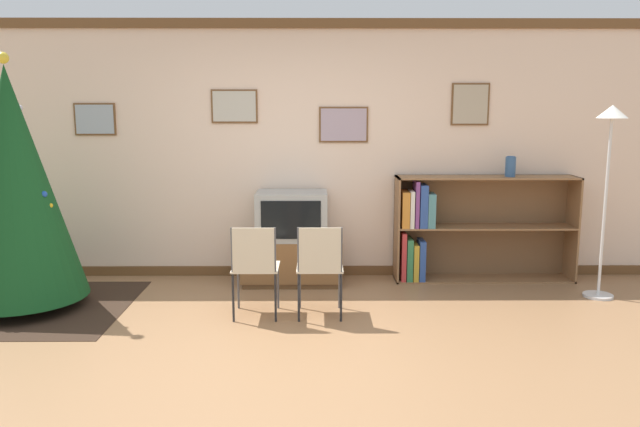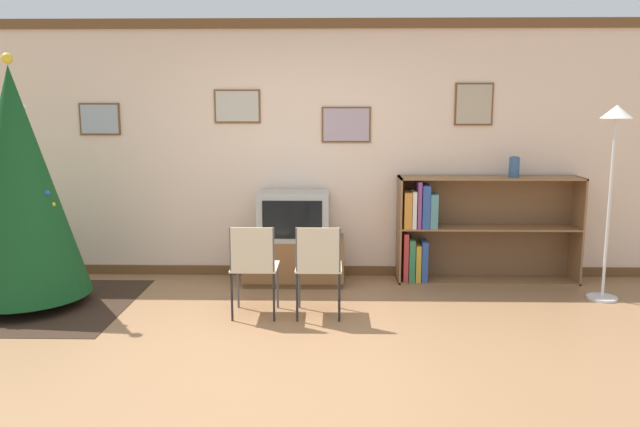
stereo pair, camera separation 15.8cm
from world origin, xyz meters
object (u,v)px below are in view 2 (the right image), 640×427
(vase, at_px, (514,167))
(folding_chair_left, at_px, (254,265))
(television, at_px, (294,215))
(christmas_tree, at_px, (17,183))
(folding_chair_right, at_px, (318,265))
(bookshelf, at_px, (457,229))
(standing_lamp, at_px, (614,152))
(tv_console, at_px, (294,260))

(vase, bearing_deg, folding_chair_left, -154.89)
(television, bearing_deg, folding_chair_left, -104.16)
(christmas_tree, height_order, folding_chair_left, christmas_tree)
(folding_chair_left, height_order, vase, vase)
(television, relative_size, vase, 3.41)
(christmas_tree, xyz_separation_m, folding_chair_right, (2.70, -0.29, -0.66))
(christmas_tree, height_order, television, christmas_tree)
(folding_chair_left, xyz_separation_m, bookshelf, (1.98, 1.22, 0.08))
(folding_chair_left, bearing_deg, bookshelf, 31.62)
(standing_lamp, bearing_deg, christmas_tree, -176.91)
(vase, bearing_deg, christmas_tree, -169.22)
(vase, distance_m, standing_lamp, 0.96)
(folding_chair_left, bearing_deg, christmas_tree, 172.19)
(tv_console, bearing_deg, standing_lamp, -9.96)
(folding_chair_right, bearing_deg, standing_lamp, 12.26)
(bookshelf, bearing_deg, christmas_tree, -167.38)
(christmas_tree, height_order, standing_lamp, christmas_tree)
(television, bearing_deg, bookshelf, 3.81)
(christmas_tree, height_order, tv_console, christmas_tree)
(christmas_tree, height_order, vase, christmas_tree)
(tv_console, xyz_separation_m, standing_lamp, (2.97, -0.52, 1.17))
(christmas_tree, relative_size, folding_chair_left, 2.76)
(christmas_tree, xyz_separation_m, tv_console, (2.43, 0.81, -0.90))
(standing_lamp, bearing_deg, tv_console, 170.04)
(christmas_tree, relative_size, television, 3.15)
(bookshelf, bearing_deg, television, -176.19)
(folding_chair_left, height_order, standing_lamp, standing_lamp)
(folding_chair_left, bearing_deg, standing_lamp, 10.21)
(folding_chair_left, bearing_deg, vase, 25.11)
(folding_chair_left, relative_size, vase, 3.89)
(bookshelf, bearing_deg, folding_chair_right, -139.41)
(christmas_tree, relative_size, bookshelf, 1.21)
(television, relative_size, standing_lamp, 0.39)
(television, distance_m, folding_chair_right, 1.16)
(tv_console, bearing_deg, bookshelf, 3.72)
(vase, bearing_deg, bookshelf, 176.41)
(christmas_tree, relative_size, vase, 10.74)
(folding_chair_left, distance_m, standing_lamp, 3.43)
(tv_console, relative_size, bookshelf, 0.55)
(tv_console, height_order, vase, vase)
(standing_lamp, bearing_deg, folding_chair_left, -169.79)
(tv_console, height_order, standing_lamp, standing_lamp)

